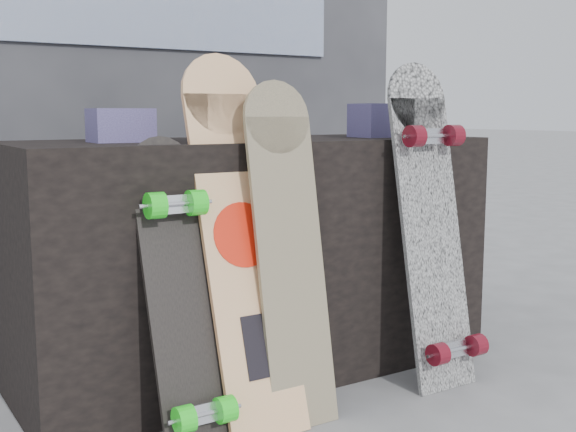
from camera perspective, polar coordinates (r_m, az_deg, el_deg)
ground at (r=2.19m, az=4.11°, el=-15.71°), size 60.00×60.00×0.00m
vendor_table at (r=2.47m, az=-2.70°, el=-3.21°), size 1.60×0.60×0.80m
booth at (r=3.20m, az=-10.52°, el=11.86°), size 2.40×0.22×2.20m
merch_box_purple at (r=2.22m, az=-13.07°, el=6.99°), size 0.18×0.12×0.10m
merch_box_small at (r=2.64m, az=6.82°, el=7.51°), size 0.14×0.14×0.12m
merch_box_flat at (r=2.50m, az=-2.07°, el=6.84°), size 0.22×0.10×0.06m
longboard_geisha at (r=2.04m, az=-3.72°, el=-1.08°), size 0.25×0.33×1.06m
longboard_celtic at (r=2.06m, az=0.06°, el=-2.05°), size 0.21×0.20×0.98m
longboard_cascadia at (r=2.39m, az=11.34°, el=-0.31°), size 0.24×0.28×1.05m
skateboard_dark at (r=1.95m, az=-8.44°, el=-5.76°), size 0.19×0.31×0.83m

